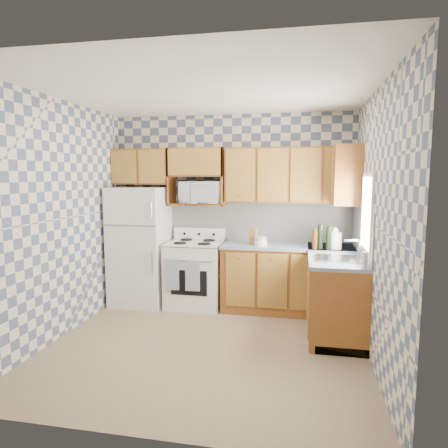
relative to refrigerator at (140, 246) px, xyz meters
The scene contains 30 objects.
floor 1.97m from the refrigerator, 44.43° to the right, with size 3.40×3.40×0.00m, color #7E694F.
back_wall 1.42m from the refrigerator, 15.35° to the left, with size 3.40×0.02×2.70m, color slate.
right_wall 3.27m from the refrigerator, 22.79° to the right, with size 0.02×3.20×2.70m, color slate.
backsplash_back 1.75m from the refrigerator, 11.47° to the left, with size 2.60×0.01×0.56m, color silver.
backsplash_right 3.02m from the refrigerator, ahead, with size 0.01×1.60×0.56m, color silver.
refrigerator is the anchor object (origin of this frame).
stove_body 0.89m from the refrigerator, ahead, with size 0.76×0.65×0.90m, color white.
cooktop 0.81m from the refrigerator, ahead, with size 0.76×0.65×0.03m, color silver.
backguard 0.87m from the refrigerator, 20.44° to the left, with size 0.76×0.08×0.17m, color white.
dish_towel_left 0.73m from the refrigerator, 29.07° to the right, with size 0.19×0.03×0.41m, color navy.
dish_towel_right 0.97m from the refrigerator, 20.34° to the right, with size 0.19×0.03×0.41m, color navy.
base_cabinets_back 2.14m from the refrigerator, ahead, with size 1.75×0.60×0.88m, color brown.
base_cabinets_right 2.74m from the refrigerator, ahead, with size 0.60×1.60×0.88m, color brown.
countertop_back 2.10m from the refrigerator, ahead, with size 1.77×0.63×0.04m, color slate.
countertop_right 2.71m from the refrigerator, ahead, with size 0.63×1.60×0.04m, color slate.
upper_cabinets_back 2.34m from the refrigerator, ahead, with size 1.75×0.33×0.74m, color brown.
upper_cabinets_fridge 1.15m from the refrigerator, 94.64° to the left, with size 0.82×0.33×0.50m, color brown.
upper_cabinets_right 2.99m from the refrigerator, ahead, with size 0.33×0.70×0.74m, color brown.
microwave_shelf 1.02m from the refrigerator, 12.94° to the left, with size 0.80×0.33×0.03m, color brown.
microwave 1.16m from the refrigerator, 11.27° to the left, with size 0.57×0.39×0.32m, color white.
sink 2.79m from the refrigerator, 16.65° to the right, with size 0.48×0.40×0.03m, color #B7B7BC.
window 3.13m from the refrigerator, 15.12° to the right, with size 0.02×0.66×0.86m, color silver.
bottle_0 2.52m from the refrigerator, ahead, with size 0.07×0.07×0.31m, color black.
bottle_1 2.62m from the refrigerator, ahead, with size 0.07×0.07×0.28m, color black.
bottle_2 2.67m from the refrigerator, ahead, with size 0.07×0.07×0.26m, color #4E280C.
bottle_3 2.45m from the refrigerator, ahead, with size 0.07×0.07×0.24m, color #4E280C.
knife_block 1.64m from the refrigerator, ahead, with size 0.09×0.09×0.21m, color brown.
electric_kettle 2.70m from the refrigerator, ahead, with size 0.17×0.17×0.21m, color white.
food_containers 1.75m from the refrigerator, ahead, with size 0.18×0.18×0.12m, color beige, non-canonical shape.
soap_bottle 3.14m from the refrigerator, 22.51° to the right, with size 0.06×0.06×0.17m, color beige.
Camera 1 is at (1.00, -4.06, 1.85)m, focal length 32.00 mm.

